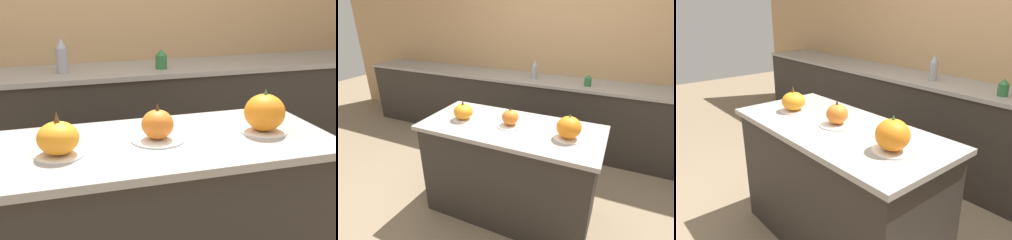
{
  "view_description": "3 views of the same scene",
  "coord_description": "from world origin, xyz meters",
  "views": [
    {
      "loc": [
        -0.54,
        -1.83,
        1.59
      ],
      "look_at": [
        0.03,
        -0.01,
        0.99
      ],
      "focal_mm": 50.0,
      "sensor_mm": 36.0,
      "label": 1
    },
    {
      "loc": [
        0.8,
        -1.83,
        1.83
      ],
      "look_at": [
        -0.03,
        -0.02,
        0.95
      ],
      "focal_mm": 28.0,
      "sensor_mm": 36.0,
      "label": 2
    },
    {
      "loc": [
        1.52,
        -1.23,
        1.63
      ],
      "look_at": [
        0.02,
        0.04,
        0.93
      ],
      "focal_mm": 35.0,
      "sensor_mm": 36.0,
      "label": 3
    }
  ],
  "objects": [
    {
      "name": "ground_plane",
      "position": [
        0.0,
        0.0,
        0.0
      ],
      "size": [
        12.0,
        12.0,
        0.0
      ],
      "primitive_type": "plane",
      "color": "#847056"
    },
    {
      "name": "wall_back",
      "position": [
        0.0,
        1.8,
        1.25
      ],
      "size": [
        8.0,
        0.06,
        2.5
      ],
      "color": "tan",
      "rests_on": "ground_plane"
    },
    {
      "name": "kitchen_island",
      "position": [
        0.0,
        0.0,
        0.45
      ],
      "size": [
        1.53,
        0.7,
        0.9
      ],
      "color": "#2D2823",
      "rests_on": "ground_plane"
    },
    {
      "name": "back_counter",
      "position": [
        0.0,
        1.47,
        0.47
      ],
      "size": [
        6.0,
        0.6,
        0.94
      ],
      "color": "#2D2823",
      "rests_on": "ground_plane"
    },
    {
      "name": "pumpkin_cake_left",
      "position": [
        -0.44,
        -0.04,
        0.97
      ],
      "size": [
        0.2,
        0.2,
        0.19
      ],
      "color": "white",
      "rests_on": "kitchen_island"
    },
    {
      "name": "pumpkin_cake_center",
      "position": [
        -0.01,
        0.01,
        0.96
      ],
      "size": [
        0.23,
        0.23,
        0.17
      ],
      "color": "white",
      "rests_on": "kitchen_island"
    },
    {
      "name": "pumpkin_cake_right",
      "position": [
        0.49,
        -0.02,
        0.98
      ],
      "size": [
        0.21,
        0.21,
        0.21
      ],
      "color": "white",
      "rests_on": "kitchen_island"
    },
    {
      "name": "bottle_tall",
      "position": [
        -0.28,
        1.42,
        1.05
      ],
      "size": [
        0.08,
        0.08,
        0.25
      ],
      "color": "#99999E",
      "rests_on": "back_counter"
    },
    {
      "name": "bottle_short",
      "position": [
        0.41,
        1.37,
        1.0
      ],
      "size": [
        0.08,
        0.08,
        0.14
      ],
      "color": "#2D6B38",
      "rests_on": "back_counter"
    }
  ]
}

